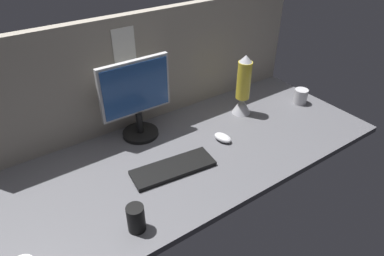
{
  "coord_description": "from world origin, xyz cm",
  "views": [
    {
      "loc": [
        -74.51,
        -107.19,
        99.57
      ],
      "look_at": [
        -6.07,
        0.0,
        14.0
      ],
      "focal_mm": 31.97,
      "sensor_mm": 36.0,
      "label": 1
    }
  ],
  "objects_px": {
    "keyboard": "(173,168)",
    "mouse": "(223,138)",
    "monitor": "(136,97)",
    "lava_lamp": "(243,90)",
    "mug_black_travel": "(136,218)",
    "mug_steel": "(301,96)"
  },
  "relations": [
    {
      "from": "monitor",
      "to": "mouse",
      "type": "distance_m",
      "value": 0.46
    },
    {
      "from": "mug_black_travel",
      "to": "monitor",
      "type": "bearing_deg",
      "value": 61.53
    },
    {
      "from": "keyboard",
      "to": "lava_lamp",
      "type": "xyz_separation_m",
      "value": [
        0.57,
        0.2,
        0.13
      ]
    },
    {
      "from": "monitor",
      "to": "lava_lamp",
      "type": "xyz_separation_m",
      "value": [
        0.56,
        -0.13,
        -0.07
      ]
    },
    {
      "from": "mug_black_travel",
      "to": "lava_lamp",
      "type": "distance_m",
      "value": 0.94
    },
    {
      "from": "mug_steel",
      "to": "lava_lamp",
      "type": "height_order",
      "value": "lava_lamp"
    },
    {
      "from": "keyboard",
      "to": "mug_steel",
      "type": "relative_size",
      "value": 4.3
    },
    {
      "from": "lava_lamp",
      "to": "mouse",
      "type": "bearing_deg",
      "value": -149.24
    },
    {
      "from": "mug_black_travel",
      "to": "lava_lamp",
      "type": "relative_size",
      "value": 0.32
    },
    {
      "from": "mouse",
      "to": "mug_steel",
      "type": "relative_size",
      "value": 1.12
    },
    {
      "from": "mouse",
      "to": "lava_lamp",
      "type": "distance_m",
      "value": 0.32
    },
    {
      "from": "monitor",
      "to": "keyboard",
      "type": "height_order",
      "value": "monitor"
    },
    {
      "from": "lava_lamp",
      "to": "keyboard",
      "type": "bearing_deg",
      "value": -160.8
    },
    {
      "from": "mouse",
      "to": "mug_black_travel",
      "type": "height_order",
      "value": "mug_black_travel"
    },
    {
      "from": "mug_steel",
      "to": "lava_lamp",
      "type": "xyz_separation_m",
      "value": [
        -0.35,
        0.11,
        0.1
      ]
    },
    {
      "from": "monitor",
      "to": "mug_steel",
      "type": "bearing_deg",
      "value": -14.97
    },
    {
      "from": "keyboard",
      "to": "mouse",
      "type": "bearing_deg",
      "value": 15.31
    },
    {
      "from": "monitor",
      "to": "mug_black_travel",
      "type": "xyz_separation_m",
      "value": [
        -0.29,
        -0.53,
        -0.16
      ]
    },
    {
      "from": "mug_steel",
      "to": "mug_black_travel",
      "type": "relative_size",
      "value": 0.8
    },
    {
      "from": "mug_steel",
      "to": "mug_black_travel",
      "type": "xyz_separation_m",
      "value": [
        -1.21,
        -0.29,
        0.01
      ]
    },
    {
      "from": "monitor",
      "to": "keyboard",
      "type": "distance_m",
      "value": 0.39
    },
    {
      "from": "monitor",
      "to": "mug_black_travel",
      "type": "relative_size",
      "value": 3.68
    }
  ]
}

